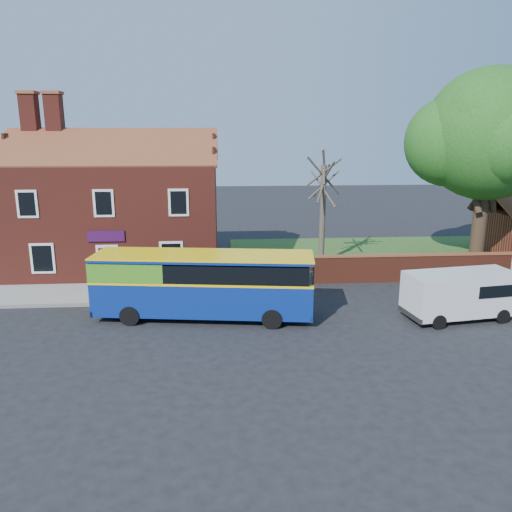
{
  "coord_description": "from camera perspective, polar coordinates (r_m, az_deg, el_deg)",
  "views": [
    {
      "loc": [
        -0.74,
        -19.74,
        8.3
      ],
      "look_at": [
        1.05,
        5.0,
        2.14
      ],
      "focal_mm": 35.0,
      "sensor_mm": 36.0,
      "label": 1
    }
  ],
  "objects": [
    {
      "name": "boundary_wall",
      "position": [
        30.98,
        22.35,
        -1.12
      ],
      "size": [
        22.0,
        0.38,
        1.6
      ],
      "color": "maroon",
      "rests_on": "ground"
    },
    {
      "name": "bare_tree",
      "position": [
        31.84,
        7.62,
        5.25
      ],
      "size": [
        2.6,
        3.1,
        6.94
      ],
      "color": "#4C4238",
      "rests_on": "ground"
    },
    {
      "name": "large_tree",
      "position": [
        34.01,
        25.01,
        12.06
      ],
      "size": [
        9.93,
        7.86,
        12.12
      ],
      "color": "black",
      "rests_on": "ground"
    },
    {
      "name": "grass_strip",
      "position": [
        36.46,
        18.13,
        0.11
      ],
      "size": [
        26.0,
        12.0,
        0.04
      ],
      "primitive_type": "cube",
      "color": "#426B28",
      "rests_on": "ground"
    },
    {
      "name": "bus",
      "position": [
        22.83,
        -6.76,
        -2.95
      ],
      "size": [
        10.09,
        3.79,
        3.0
      ],
      "rotation": [
        0.0,
        0.0,
        -0.13
      ],
      "color": "navy",
      "rests_on": "ground"
    },
    {
      "name": "pavement",
      "position": [
        27.51,
        -17.12,
        -4.13
      ],
      "size": [
        18.0,
        3.5,
        0.12
      ],
      "primitive_type": "cube",
      "color": "gray",
      "rests_on": "ground"
    },
    {
      "name": "van_near",
      "position": [
        24.49,
        22.33,
        -3.95
      ],
      "size": [
        5.2,
        2.69,
        2.18
      ],
      "rotation": [
        0.0,
        0.0,
        0.15
      ],
      "color": "silver",
      "rests_on": "ground"
    },
    {
      "name": "shop_building",
      "position": [
        32.23,
        -15.37,
        4.72
      ],
      "size": [
        12.3,
        8.13,
        10.5
      ],
      "color": "maroon",
      "rests_on": "ground"
    },
    {
      "name": "ground",
      "position": [
        21.43,
        -1.85,
        -8.86
      ],
      "size": [
        120.0,
        120.0,
        0.0
      ],
      "primitive_type": "plane",
      "color": "black",
      "rests_on": "ground"
    },
    {
      "name": "kerb",
      "position": [
        25.89,
        -17.97,
        -5.3
      ],
      "size": [
        18.0,
        0.15,
        0.14
      ],
      "primitive_type": "cube",
      "color": "slate",
      "rests_on": "ground"
    }
  ]
}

